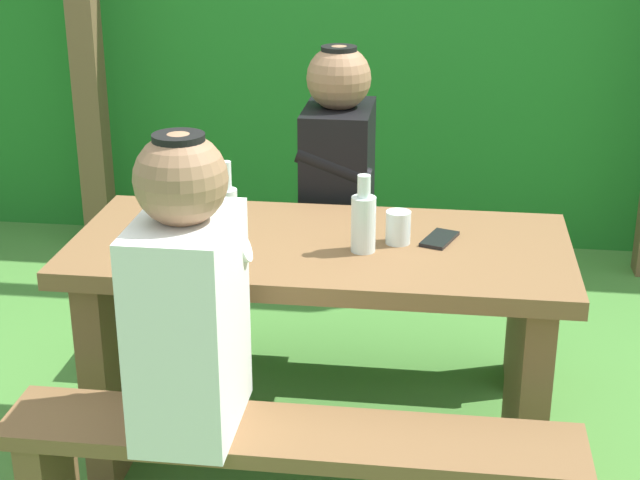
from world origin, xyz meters
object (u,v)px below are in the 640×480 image
person_white_shirt (187,297)px  bottle_left (227,213)px  bench_near (290,474)px  drinking_glass (398,227)px  cell_phone (440,239)px  bench_far (341,288)px  person_black_coat (338,163)px  picnic_table (320,313)px  bottle_right (363,220)px

person_white_shirt → bottle_left: person_white_shirt is taller
bench_near → bottle_left: bearing=116.6°
person_white_shirt → drinking_glass: person_white_shirt is taller
cell_phone → person_white_shirt: bearing=-113.5°
person_white_shirt → drinking_glass: (0.45, 0.57, -0.02)m
bench_far → person_black_coat: (-0.01, -0.00, 0.46)m
picnic_table → bench_far: size_ratio=1.00×
person_black_coat → bottle_right: bearing=-77.2°
bench_near → cell_phone: (0.33, 0.61, 0.40)m
bench_near → cell_phone: 0.80m
bench_near → bottle_left: size_ratio=5.81×
bench_near → bottle_right: size_ratio=6.46×
bench_near → person_white_shirt: person_white_shirt is taller
cell_phone → bench_far: bearing=143.2°
bench_near → drinking_glass: bearing=69.3°
bench_far → picnic_table: bearing=-90.0°
bench_near → bottle_left: bottle_left is taller
picnic_table → drinking_glass: (0.22, 0.02, 0.27)m
bottle_left → bottle_right: size_ratio=1.11×
person_white_shirt → cell_phone: person_white_shirt is taller
bottle_left → cell_phone: 0.60m
drinking_glass → cell_phone: bearing=15.7°
bench_far → bottle_left: size_ratio=5.81×
bottle_left → bench_near: bearing=-63.4°
drinking_glass → bottle_left: size_ratio=0.38×
bench_near → cell_phone: bearing=61.3°
bench_near → person_black_coat: bearing=90.6°
picnic_table → bench_near: (0.00, -0.56, -0.17)m
bench_far → person_black_coat: person_black_coat is taller
person_white_shirt → cell_phone: size_ratio=5.14×
picnic_table → bottle_left: size_ratio=5.81×
person_white_shirt → picnic_table: bearing=67.1°
bench_near → bottle_right: 0.71m
person_white_shirt → person_black_coat: 1.13m
bottle_right → cell_phone: (0.21, 0.10, -0.08)m
bench_near → bench_far: (0.00, 1.11, 0.00)m
bottle_right → cell_phone: bottle_right is taller
cell_phone → drinking_glass: bearing=-144.6°
bottle_left → bottle_right: (0.38, 0.00, -0.01)m
person_white_shirt → bottle_left: (-0.02, 0.50, 0.03)m
bench_far → drinking_glass: bearing=-68.0°
person_black_coat → drinking_glass: size_ratio=7.76×
drinking_glass → bottle_right: bottle_right is taller
bench_near → bottle_left: 0.74m
picnic_table → bottle_left: (-0.25, -0.06, 0.32)m
bench_far → bottle_right: (0.13, -0.61, 0.48)m
bench_near → person_white_shirt: (-0.23, 0.00, 0.46)m
bench_near → bottle_right: (0.13, 0.50, 0.48)m
bench_near → person_white_shirt: size_ratio=1.95×
drinking_glass → bench_far: bearing=112.0°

